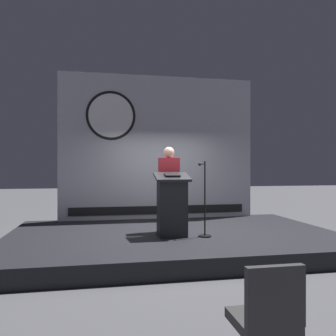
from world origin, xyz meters
TOP-DOWN VIEW (x-y plane):
  - ground_plane at (0.00, 0.00)m, footprint 40.00×40.00m
  - stage_platform at (0.00, 0.00)m, footprint 6.40×4.00m
  - banner_display at (-0.03, 1.85)m, footprint 4.89×0.12m
  - podium at (-0.12, -0.39)m, footprint 0.64×0.50m
  - speaker_person at (-0.08, 0.09)m, footprint 0.40×0.26m
  - microphone_stand at (0.47, -0.50)m, footprint 0.24×0.49m
  - audience_chair_left at (-0.18, -4.24)m, footprint 0.44×0.45m

SIDE VIEW (x-z plane):
  - ground_plane at x=0.00m, z-range 0.00..0.00m
  - stage_platform at x=0.00m, z-range 0.00..0.30m
  - audience_chair_left at x=-0.18m, z-range 0.05..0.94m
  - microphone_stand at x=0.47m, z-range 0.08..1.48m
  - podium at x=-0.12m, z-range 0.28..1.48m
  - speaker_person at x=-0.08m, z-range 0.32..2.01m
  - banner_display at x=-0.03m, z-range 0.30..3.88m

